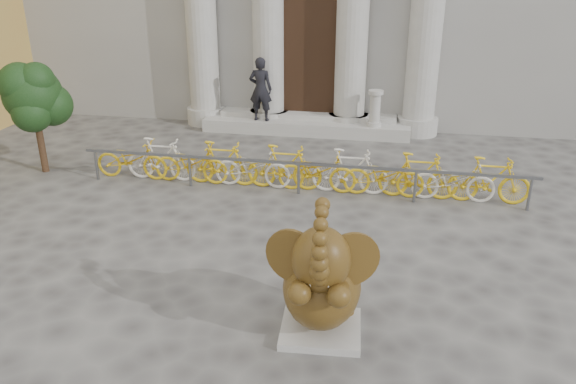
% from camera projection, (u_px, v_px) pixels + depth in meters
% --- Properties ---
extents(ground, '(80.00, 80.00, 0.00)m').
position_uv_depth(ground, '(204.00, 314.00, 8.03)').
color(ground, '#474442').
rests_on(ground, ground).
extents(entrance_steps, '(6.00, 1.20, 0.36)m').
position_uv_depth(entrance_steps, '(306.00, 126.00, 16.50)').
color(entrance_steps, '#A8A59E').
rests_on(entrance_steps, ground).
extents(elephant_statue, '(1.43, 1.61, 2.14)m').
position_uv_depth(elephant_statue, '(322.00, 284.00, 7.31)').
color(elephant_statue, '#A8A59E').
rests_on(elephant_statue, ground).
extents(bike_rack, '(9.80, 0.53, 1.00)m').
position_uv_depth(bike_rack, '(300.00, 168.00, 12.20)').
color(bike_rack, slate).
rests_on(bike_rack, ground).
extents(tree, '(1.51, 1.37, 2.61)m').
position_uv_depth(tree, '(34.00, 96.00, 12.75)').
color(tree, '#332114').
rests_on(tree, ground).
extents(pedestrian, '(0.68, 0.45, 1.82)m').
position_uv_depth(pedestrian, '(261.00, 89.00, 16.07)').
color(pedestrian, black).
rests_on(pedestrian, entrance_steps).
extents(balustrade_post, '(0.41, 0.41, 1.02)m').
position_uv_depth(balustrade_post, '(375.00, 110.00, 15.64)').
color(balustrade_post, '#A8A59E').
rests_on(balustrade_post, entrance_steps).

